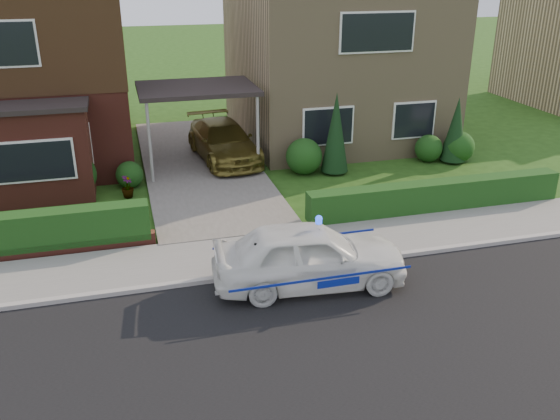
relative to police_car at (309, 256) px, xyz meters
name	(u,v)px	position (x,y,z in m)	size (l,w,h in m)	color
ground	(290,358)	(-1.12, -2.40, -0.71)	(120.00, 120.00, 0.00)	#1F4412
road	(290,358)	(-1.12, -2.40, -0.71)	(60.00, 6.00, 0.02)	black
kerb	(252,275)	(-1.12, 0.65, -0.65)	(60.00, 0.16, 0.12)	#9E9993
sidewalk	(242,254)	(-1.12, 1.70, -0.66)	(60.00, 2.00, 0.10)	slate
driveway	(201,165)	(-1.12, 8.60, -0.65)	(3.80, 12.00, 0.12)	#666059
house_left	(12,48)	(-6.91, 11.50, 3.10)	(7.50, 9.53, 7.25)	maroon
house_right	(334,41)	(4.68, 11.59, 2.96)	(7.50, 8.06, 7.25)	tan
carport_link	(197,90)	(-1.12, 8.55, 1.95)	(3.80, 3.00, 2.77)	black
hedge_right	(434,212)	(4.68, 2.95, -0.71)	(7.50, 0.55, 0.80)	#173912
shrub_left_mid	(74,175)	(-5.12, 6.90, -0.05)	(1.32, 1.32, 1.32)	#173912
shrub_left_near	(130,175)	(-3.52, 7.20, -0.29)	(0.84, 0.84, 0.84)	#173912
shrub_right_near	(304,156)	(2.08, 7.00, -0.11)	(1.20, 1.20, 1.20)	#173912
shrub_right_mid	(429,148)	(6.68, 7.10, -0.23)	(0.96, 0.96, 0.96)	#173912
shrub_right_far	(459,147)	(7.68, 6.80, -0.17)	(1.08, 1.08, 1.08)	#173912
conifer_a	(336,135)	(3.08, 6.80, 0.59)	(0.90, 0.90, 2.60)	black
conifer_b	(456,132)	(7.48, 6.80, 0.39)	(0.90, 0.90, 2.20)	black
police_car	(309,256)	(0.00, 0.00, 0.00)	(3.82, 4.28, 1.58)	white
driveway_car	(223,141)	(-0.25, 8.92, 0.06)	(1.80, 4.43, 1.29)	olive
potted_plant_c	(127,187)	(-3.62, 6.32, -0.38)	(0.37, 0.37, 0.66)	gray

